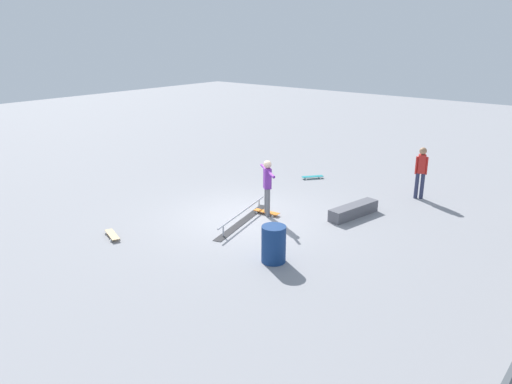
% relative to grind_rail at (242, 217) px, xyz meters
% --- Properties ---
extents(ground_plane, '(60.00, 60.00, 0.00)m').
position_rel_grind_rail_xyz_m(ground_plane, '(-0.36, -0.14, -0.14)').
color(ground_plane, gray).
extents(grind_rail, '(3.00, 1.02, 0.33)m').
position_rel_grind_rail_xyz_m(grind_rail, '(0.00, 0.00, 0.00)').
color(grind_rail, black).
rests_on(grind_rail, ground_plane).
extents(skate_ledge, '(1.84, 0.72, 0.35)m').
position_rel_grind_rail_xyz_m(skate_ledge, '(-2.42, 2.21, 0.03)').
color(skate_ledge, '#595960').
rests_on(skate_ledge, ground_plane).
extents(skater_main, '(0.87, 1.13, 1.68)m').
position_rel_grind_rail_xyz_m(skater_main, '(-0.83, 0.24, 0.83)').
color(skater_main, slate).
rests_on(skater_main, ground_plane).
extents(skateboard_main, '(0.33, 0.82, 0.09)m').
position_rel_grind_rail_xyz_m(skateboard_main, '(-0.91, 0.15, -0.07)').
color(skateboard_main, orange).
rests_on(skateboard_main, ground_plane).
extents(bystander_red_shirt, '(0.27, 0.38, 1.69)m').
position_rel_grind_rail_xyz_m(bystander_red_shirt, '(-5.21, 3.05, 0.81)').
color(bystander_red_shirt, '#2D3351').
rests_on(bystander_red_shirt, ground_plane).
extents(loose_skateboard_teal, '(0.75, 0.65, 0.09)m').
position_rel_grind_rail_xyz_m(loose_skateboard_teal, '(-4.92, -0.86, -0.07)').
color(loose_skateboard_teal, teal).
rests_on(loose_skateboard_teal, ground_plane).
extents(loose_skateboard_natural, '(0.46, 0.82, 0.09)m').
position_rel_grind_rail_xyz_m(loose_skateboard_natural, '(3.01, -1.93, -0.07)').
color(loose_skateboard_natural, tan).
rests_on(loose_skateboard_natural, ground_plane).
extents(trash_bin, '(0.57, 0.57, 0.89)m').
position_rel_grind_rail_xyz_m(trash_bin, '(1.44, 2.22, 0.30)').
color(trash_bin, navy).
rests_on(trash_bin, ground_plane).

